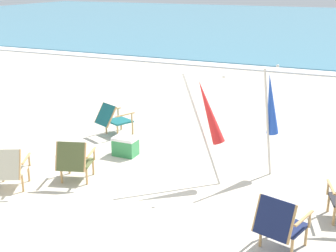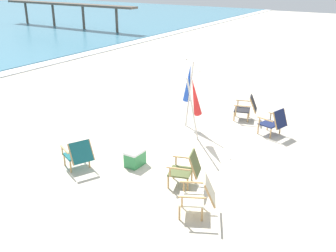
# 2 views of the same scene
# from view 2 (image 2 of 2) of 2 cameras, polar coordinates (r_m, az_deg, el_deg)

# --- Properties ---
(ground_plane) EXTENTS (80.00, 80.00, 0.00)m
(ground_plane) POSITION_cam_2_polar(r_m,az_deg,el_deg) (10.45, 3.36, -3.76)
(ground_plane) COLOR beige
(beach_chair_front_left) EXTENTS (0.85, 0.94, 0.77)m
(beach_chair_front_left) POSITION_cam_2_polar(r_m,az_deg,el_deg) (9.61, -12.86, -3.93)
(beach_chair_front_left) COLOR #196066
(beach_chair_front_left) RESTS_ON ground
(beach_chair_front_right) EXTENTS (0.75, 0.84, 0.81)m
(beach_chair_front_right) POSITION_cam_2_polar(r_m,az_deg,el_deg) (12.78, 11.42, 2.72)
(beach_chair_front_right) COLOR #28282D
(beach_chair_front_right) RESTS_ON ground
(beach_chair_back_left) EXTENTS (0.75, 0.81, 0.82)m
(beach_chair_back_left) POSITION_cam_2_polar(r_m,az_deg,el_deg) (8.70, 2.76, -6.11)
(beach_chair_back_left) COLOR #515B33
(beach_chair_back_left) RESTS_ON ground
(beach_chair_far_center) EXTENTS (0.74, 0.81, 0.82)m
(beach_chair_far_center) POSITION_cam_2_polar(r_m,az_deg,el_deg) (11.69, 15.18, 0.61)
(beach_chair_far_center) COLOR #19234C
(beach_chair_far_center) RESTS_ON ground
(beach_chair_mid_center) EXTENTS (0.83, 0.89, 0.80)m
(beach_chair_mid_center) POSITION_cam_2_polar(r_m,az_deg,el_deg) (7.75, 4.61, -9.95)
(beach_chair_mid_center) COLOR beige
(beach_chair_mid_center) RESTS_ON ground
(umbrella_furled_red) EXTENTS (0.82, 0.23, 2.01)m
(umbrella_furled_red) POSITION_cam_2_polar(r_m,az_deg,el_deg) (10.57, 3.93, 4.14)
(umbrella_furled_red) COLOR #B7B2A8
(umbrella_furled_red) RESTS_ON ground
(umbrella_furled_blue) EXTENTS (0.38, 0.47, 2.10)m
(umbrella_furled_blue) POSITION_cam_2_polar(r_m,az_deg,el_deg) (11.66, 3.00, 6.18)
(umbrella_furled_blue) COLOR #B7B2A8
(umbrella_furled_blue) RESTS_ON ground
(cooler_box) EXTENTS (0.49, 0.35, 0.40)m
(cooler_box) POSITION_cam_2_polar(r_m,az_deg,el_deg) (9.69, -4.81, -4.63)
(cooler_box) COLOR #338C4C
(cooler_box) RESTS_ON ground
(pier_distant) EXTENTS (0.90, 13.56, 2.04)m
(pier_distant) POSITION_cam_2_polar(r_m,az_deg,el_deg) (34.24, -14.44, 16.54)
(pier_distant) COLOR brown
(pier_distant) RESTS_ON ground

